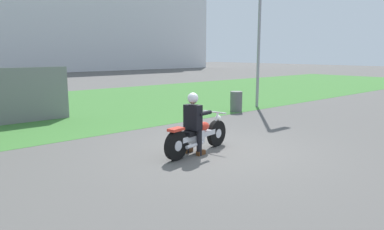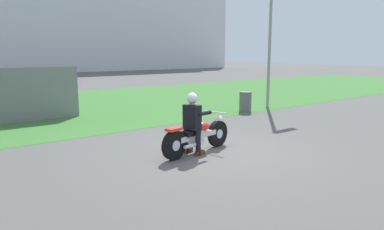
# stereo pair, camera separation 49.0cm
# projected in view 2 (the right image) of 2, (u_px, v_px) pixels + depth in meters

# --- Properties ---
(ground) EXTENTS (120.00, 120.00, 0.00)m
(ground) POSITION_uv_depth(u_px,v_px,m) (216.00, 151.00, 8.36)
(ground) COLOR #565451
(grass_verge) EXTENTS (60.00, 12.00, 0.01)m
(grass_verge) POSITION_uv_depth(u_px,v_px,m) (75.00, 106.00, 15.55)
(grass_verge) COLOR #3D7533
(grass_verge) RESTS_ON ground
(stadium_facade) EXTENTS (57.72, 8.00, 12.47)m
(stadium_facade) POSITION_uv_depth(u_px,v_px,m) (18.00, 18.00, 41.24)
(stadium_facade) COLOR silver
(stadium_facade) RESTS_ON ground
(motorcycle_lead) EXTENTS (2.14, 0.73, 0.88)m
(motorcycle_lead) POSITION_uv_depth(u_px,v_px,m) (198.00, 136.00, 8.19)
(motorcycle_lead) COLOR black
(motorcycle_lead) RESTS_ON ground
(rider_lead) EXTENTS (0.60, 0.53, 1.40)m
(rider_lead) POSITION_uv_depth(u_px,v_px,m) (193.00, 119.00, 7.99)
(rider_lead) COLOR black
(rider_lead) RESTS_ON ground
(streetlight_pole) EXTENTS (0.96, 0.20, 6.06)m
(streetlight_pole) POSITION_uv_depth(u_px,v_px,m) (272.00, 16.00, 14.52)
(streetlight_pole) COLOR gray
(streetlight_pole) RESTS_ON ground
(trash_can) EXTENTS (0.47, 0.47, 0.79)m
(trash_can) POSITION_uv_depth(u_px,v_px,m) (245.00, 102.00, 13.84)
(trash_can) COLOR #595E5B
(trash_can) RESTS_ON ground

